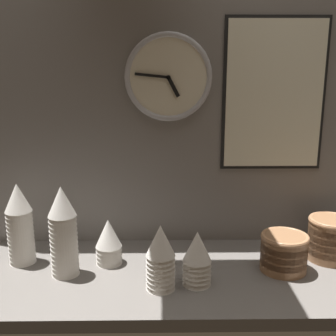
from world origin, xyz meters
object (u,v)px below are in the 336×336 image
Objects in this scene: cup_stack_center_right at (197,258)px; cup_stack_left at (63,231)px; cup_stack_center_left at (109,242)px; wall_clock at (168,77)px; bowl_stack_right at (284,251)px; menu_board at (274,95)px; bowl_stack_far_right at (330,238)px; cup_stack_center at (161,257)px; cup_stack_far_left at (20,224)px.

cup_stack_center_right is 0.44m from cup_stack_left.
cup_stack_center_left is 0.53× the size of cup_stack_left.
wall_clock is (0.21, 0.18, 0.55)m from cup_stack_center_left.
bowl_stack_right is 0.51× the size of wall_clock.
cup_stack_center_left is 0.79m from menu_board.
cup_stack_center_left is at bearing -178.31° from bowl_stack_far_right.
bowl_stack_far_right is at bearing -15.23° from wall_clock.
cup_stack_center is 0.63m from wall_clock.
cup_stack_center_left is 0.25m from cup_stack_center.
cup_stack_far_left is at bearing -179.42° from bowl_stack_far_right.
cup_stack_far_left is 0.52× the size of menu_board.
cup_stack_far_left is 0.72m from wall_clock.
wall_clock reaches higher than bowl_stack_right.
menu_board is (-0.00, 0.24, 0.50)m from bowl_stack_right.
wall_clock is at bearing 17.94° from cup_stack_far_left.
cup_stack_left is at bearing -160.09° from menu_board.
cup_stack_center_right reaches higher than bowl_stack_far_right.
cup_stack_left reaches higher than cup_stack_center.
cup_stack_far_left is 0.52m from cup_stack_center.
cup_stack_center_right is 0.65m from menu_board.
cup_stack_center_left is 0.52× the size of wall_clock.
menu_board is at bearing 19.91° from cup_stack_left.
bowl_stack_far_right is (0.91, 0.10, -0.07)m from cup_stack_left.
wall_clock is (-0.57, 0.15, 0.55)m from bowl_stack_far_right.
cup_stack_far_left is 1.81× the size of bowl_stack_right.
menu_board is at bearing 17.52° from cup_stack_center_left.
cup_stack_center_left is 0.77× the size of cup_stack_center.
cup_stack_far_left is 1.38× the size of cup_stack_center.
wall_clock is 0.57× the size of menu_board.
cup_stack_center_right is 0.32× the size of menu_board.
cup_stack_far_left is at bearing 177.73° from cup_stack_center_left.
cup_stack_center reaches higher than cup_stack_center_left.
bowl_stack_far_right reaches higher than bowl_stack_right.
cup_stack_far_left is 1.08m from bowl_stack_far_right.
cup_stack_left is 0.97× the size of wall_clock.
menu_board is at bearing 90.04° from bowl_stack_right.
cup_stack_far_left is 1.00m from menu_board.
cup_stack_far_left is 0.90m from bowl_stack_right.
wall_clock is at bearing 164.77° from bowl_stack_far_right.
bowl_stack_far_right is (0.60, 0.19, -0.02)m from cup_stack_center.
cup_stack_center_left is 0.78m from bowl_stack_far_right.
bowl_stack_far_right is 0.80m from wall_clock.
cup_stack_far_left is at bearing -168.96° from menu_board.
bowl_stack_right is at bearing -31.37° from wall_clock.
cup_stack_left is at bearing -143.46° from wall_clock.
cup_stack_center_right is at bearing -163.19° from bowl_stack_right.
cup_stack_center_left is (-0.29, 0.15, -0.01)m from cup_stack_center_right.
menu_board is at bearing 1.33° from wall_clock.
wall_clock reaches higher than cup_stack_center_left.
cup_stack_left is 1.91× the size of bowl_stack_right.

